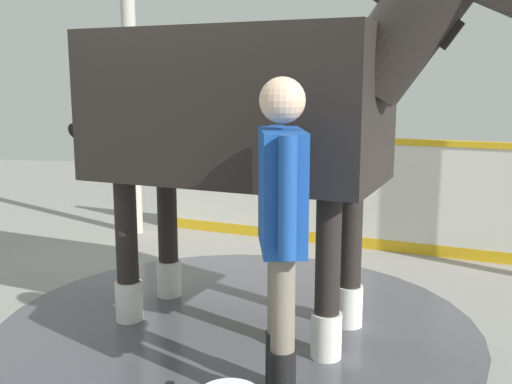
% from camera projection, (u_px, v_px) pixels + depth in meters
% --- Properties ---
extents(ground_plane, '(16.00, 16.00, 0.02)m').
position_uv_depth(ground_plane, '(238.00, 310.00, 4.68)').
color(ground_plane, gray).
extents(wet_patch, '(3.50, 3.50, 0.00)m').
position_uv_depth(wet_patch, '(238.00, 322.00, 4.42)').
color(wet_patch, '#4C4C54').
rests_on(wet_patch, ground).
extents(barrier_wall, '(4.26, 1.20, 1.18)m').
position_uv_depth(barrier_wall, '(331.00, 195.00, 6.44)').
color(barrier_wall, silver).
rests_on(barrier_wall, ground).
extents(roof_post_far, '(0.16, 0.16, 3.06)m').
position_uv_depth(roof_post_far, '(131.00, 102.00, 6.77)').
color(roof_post_far, '#B7B2A8').
rests_on(roof_post_far, ground).
extents(horse, '(3.29, 1.50, 2.66)m').
position_uv_depth(horse, '(251.00, 110.00, 4.09)').
color(horse, black).
rests_on(horse, ground).
extents(handler, '(0.32, 0.69, 1.78)m').
position_uv_depth(handler, '(281.00, 219.00, 3.16)').
color(handler, black).
rests_on(handler, ground).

